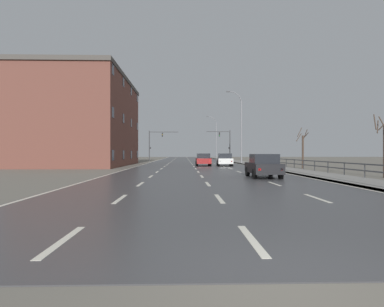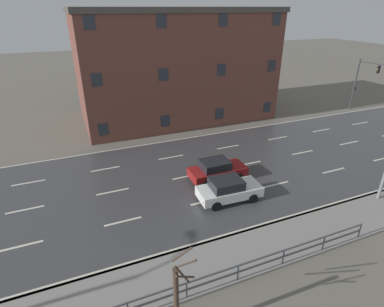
% 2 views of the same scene
% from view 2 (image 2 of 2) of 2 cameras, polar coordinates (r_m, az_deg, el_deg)
% --- Properties ---
extents(ground_plane, '(160.00, 160.00, 0.12)m').
position_cam_2_polar(ground_plane, '(30.20, 23.71, 0.89)').
color(ground_plane, '#666056').
extents(traffic_signal_left, '(5.73, 0.36, 5.99)m').
position_cam_2_polar(traffic_signal_left, '(41.54, 29.25, 12.09)').
color(traffic_signal_left, '#38383A').
rests_on(traffic_signal_left, ground).
extents(car_distant, '(2.00, 4.18, 1.57)m').
position_cam_2_polar(car_distant, '(20.10, 6.77, -6.59)').
color(car_distant, silver).
rests_on(car_distant, ground).
extents(car_mid_centre, '(1.84, 4.10, 1.57)m').
position_cam_2_polar(car_mid_centre, '(22.30, 4.64, -3.03)').
color(car_mid_centre, maroon).
rests_on(car_mid_centre, ground).
extents(brick_building, '(11.24, 20.46, 11.40)m').
position_cam_2_polar(brick_building, '(35.07, -3.38, 16.11)').
color(brick_building, brown).
rests_on(brick_building, ground).
extents(bare_tree_mid, '(1.28, 0.94, 4.36)m').
position_cam_2_polar(bare_tree_mid, '(12.15, -2.72, -25.46)').
color(bare_tree_mid, '#423328').
rests_on(bare_tree_mid, ground).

